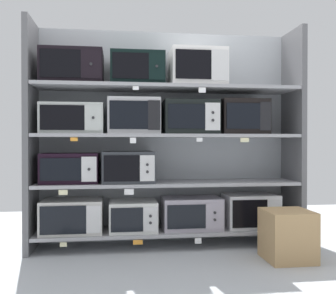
# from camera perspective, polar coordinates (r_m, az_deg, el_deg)

# --- Properties ---
(ground) EXTENTS (6.37, 6.00, 0.02)m
(ground) POSITION_cam_1_polar(r_m,az_deg,el_deg) (2.71, 2.92, -20.02)
(ground) COLOR #B2B7BC
(back_panel) EXTENTS (2.57, 0.04, 2.02)m
(back_panel) POSITION_cam_1_polar(r_m,az_deg,el_deg) (3.77, -0.48, 1.58)
(back_panel) COLOR #9EA3A8
(back_panel) RESTS_ON ground
(upright_left) EXTENTS (0.05, 0.45, 2.02)m
(upright_left) POSITION_cam_1_polar(r_m,az_deg,el_deg) (3.58, -19.65, 1.60)
(upright_left) COLOR #5B5B5E
(upright_left) RESTS_ON ground
(upright_right) EXTENTS (0.05, 0.45, 2.02)m
(upright_right) POSITION_cam_1_polar(r_m,az_deg,el_deg) (3.88, 18.08, 1.52)
(upright_right) COLOR #5B5B5E
(upright_right) RESTS_ON ground
(shelf_0) EXTENTS (2.37, 0.45, 0.03)m
(shelf_0) POSITION_cam_1_polar(r_m,az_deg,el_deg) (3.62, 0.00, -12.28)
(shelf_0) COLOR #99999E
(shelf_0) RESTS_ON ground
(microwave_0) EXTENTS (0.53, 0.40, 0.29)m
(microwave_0) POSITION_cam_1_polar(r_m,az_deg,el_deg) (3.57, -13.96, -9.83)
(microwave_0) COLOR beige
(microwave_0) RESTS_ON shelf_0
(microwave_1) EXTENTS (0.43, 0.41, 0.27)m
(microwave_1) POSITION_cam_1_polar(r_m,az_deg,el_deg) (3.56, -5.21, -10.06)
(microwave_1) COLOR silver
(microwave_1) RESTS_ON shelf_0
(microwave_2) EXTENTS (0.54, 0.38, 0.29)m
(microwave_2) POSITION_cam_1_polar(r_m,az_deg,el_deg) (3.62, 3.46, -9.71)
(microwave_2) COLOR #A29BA8
(microwave_2) RESTS_ON shelf_0
(microwave_3) EXTENTS (0.49, 0.35, 0.31)m
(microwave_3) POSITION_cam_1_polar(r_m,az_deg,el_deg) (3.76, 12.13, -9.17)
(microwave_3) COLOR silver
(microwave_3) RESTS_ON shelf_0
(price_tag_0) EXTENTS (0.06, 0.00, 0.04)m
(price_tag_0) POSITION_cam_1_polar(r_m,az_deg,el_deg) (3.41, -15.23, -13.78)
(price_tag_0) COLOR beige
(price_tag_1) EXTENTS (0.08, 0.00, 0.04)m
(price_tag_1) POSITION_cam_1_polar(r_m,az_deg,el_deg) (3.38, -4.49, -13.89)
(price_tag_1) COLOR orange
(price_tag_2) EXTENTS (0.06, 0.00, 0.05)m
(price_tag_2) POSITION_cam_1_polar(r_m,az_deg,el_deg) (3.45, 4.48, -13.68)
(price_tag_2) COLOR white
(shelf_1) EXTENTS (2.37, 0.45, 0.03)m
(shelf_1) POSITION_cam_1_polar(r_m,az_deg,el_deg) (3.55, 0.00, -5.39)
(shelf_1) COLOR #99999E
(microwave_4) EXTENTS (0.50, 0.36, 0.27)m
(microwave_4) POSITION_cam_1_polar(r_m,az_deg,el_deg) (3.53, -14.26, -3.04)
(microwave_4) COLOR black
(microwave_4) RESTS_ON shelf_1
(microwave_5) EXTENTS (0.46, 0.43, 0.28)m
(microwave_5) POSITION_cam_1_polar(r_m,az_deg,el_deg) (3.50, -5.91, -2.94)
(microwave_5) COLOR #2D3035
(microwave_5) RESTS_ON shelf_1
(price_tag_3) EXTENTS (0.07, 0.00, 0.04)m
(price_tag_3) POSITION_cam_1_polar(r_m,az_deg,el_deg) (3.33, -15.27, -6.51)
(price_tag_3) COLOR beige
(price_tag_4) EXTENTS (0.08, 0.00, 0.05)m
(price_tag_4) POSITION_cam_1_polar(r_m,az_deg,el_deg) (3.30, -5.79, -6.63)
(price_tag_4) COLOR white
(shelf_2) EXTENTS (2.37, 0.45, 0.03)m
(shelf_2) POSITION_cam_1_polar(r_m,az_deg,el_deg) (3.53, 0.00, 1.68)
(shelf_2) COLOR #99999E
(microwave_6) EXTENTS (0.54, 0.37, 0.27)m
(microwave_6) POSITION_cam_1_polar(r_m,az_deg,el_deg) (3.52, -13.91, 4.07)
(microwave_6) COLOR #B5BBB5
(microwave_6) RESTS_ON shelf_2
(microwave_7) EXTENTS (0.46, 0.35, 0.32)m
(microwave_7) POSITION_cam_1_polar(r_m,az_deg,el_deg) (3.50, -5.11, 4.55)
(microwave_7) COLOR silver
(microwave_7) RESTS_ON shelf_2
(microwave_8) EXTENTS (0.49, 0.43, 0.30)m
(microwave_8) POSITION_cam_1_polar(r_m,az_deg,el_deg) (3.56, 3.18, 4.34)
(microwave_8) COLOR black
(microwave_8) RESTS_ON shelf_2
(microwave_9) EXTENTS (0.44, 0.39, 0.32)m
(microwave_9) POSITION_cam_1_polar(r_m,az_deg,el_deg) (3.69, 10.85, 4.34)
(microwave_9) COLOR black
(microwave_9) RESTS_ON shelf_2
(price_tag_5) EXTENTS (0.06, 0.00, 0.03)m
(price_tag_5) POSITION_cam_1_polar(r_m,az_deg,el_deg) (3.29, -13.75, 1.12)
(price_tag_5) COLOR orange
(price_tag_6) EXTENTS (0.05, 0.00, 0.05)m
(price_tag_6) POSITION_cam_1_polar(r_m,az_deg,el_deg) (3.27, -5.20, 0.98)
(price_tag_6) COLOR white
(price_tag_7) EXTENTS (0.05, 0.00, 0.03)m
(price_tag_7) POSITION_cam_1_polar(r_m,az_deg,el_deg) (3.34, 4.69, 1.10)
(price_tag_7) COLOR white
(price_tag_8) EXTENTS (0.08, 0.00, 0.04)m
(price_tag_8) POSITION_cam_1_polar(r_m,az_deg,el_deg) (3.45, 11.30, 1.04)
(price_tag_8) COLOR beige
(shelf_3) EXTENTS (2.37, 0.45, 0.03)m
(shelf_3) POSITION_cam_1_polar(r_m,az_deg,el_deg) (3.56, 0.00, 8.71)
(shelf_3) COLOR #99999E
(microwave_10) EXTENTS (0.54, 0.37, 0.30)m
(microwave_10) POSITION_cam_1_polar(r_m,az_deg,el_deg) (3.58, -13.97, 11.35)
(microwave_10) COLOR black
(microwave_10) RESTS_ON shelf_3
(microwave_11) EXTENTS (0.48, 0.38, 0.29)m
(microwave_11) POSITION_cam_1_polar(r_m,az_deg,el_deg) (3.56, -4.61, 11.32)
(microwave_11) COLOR black
(microwave_11) RESTS_ON shelf_3
(microwave_12) EXTENTS (0.50, 0.39, 0.34)m
(microwave_12) POSITION_cam_1_polar(r_m,az_deg,el_deg) (3.63, 4.33, 11.49)
(microwave_12) COLOR white
(microwave_12) RESTS_ON shelf_3
(price_tag_9) EXTENTS (0.05, 0.00, 0.03)m
(price_tag_9) POSITION_cam_1_polar(r_m,az_deg,el_deg) (3.31, -4.80, 8.70)
(price_tag_9) COLOR white
(price_tag_10) EXTENTS (0.06, 0.00, 0.05)m
(price_tag_10) POSITION_cam_1_polar(r_m,az_deg,el_deg) (3.38, 5.09, 8.41)
(price_tag_10) COLOR white
(shipping_carton) EXTENTS (0.37, 0.37, 0.40)m
(shipping_carton) POSITION_cam_1_polar(r_m,az_deg,el_deg) (3.32, 17.27, -12.36)
(shipping_carton) COLOR tan
(shipping_carton) RESTS_ON ground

